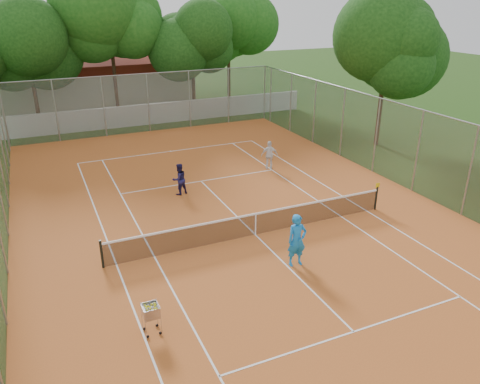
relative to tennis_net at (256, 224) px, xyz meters
name	(u,v)px	position (x,y,z in m)	size (l,w,h in m)	color
ground	(255,235)	(0.00, 0.00, -0.51)	(120.00, 120.00, 0.00)	#1B370F
court_pad	(255,235)	(0.00, 0.00, -0.50)	(18.00, 34.00, 0.02)	#B65B23
court_lines	(255,235)	(0.00, 0.00, -0.49)	(10.98, 23.78, 0.01)	white
tennis_net	(256,224)	(0.00, 0.00, 0.00)	(11.88, 0.10, 0.98)	black
perimeter_fence	(256,189)	(0.00, 0.00, 1.49)	(18.00, 34.00, 4.00)	slate
boundary_wall	(143,115)	(0.00, 19.00, 0.24)	(26.00, 0.30, 1.50)	silver
clubhouse	(93,77)	(-2.00, 29.00, 1.69)	(16.40, 9.00, 4.40)	beige
tropical_trees	(129,51)	(0.00, 22.00, 4.49)	(29.00, 19.00, 10.00)	#11380E
player_near	(297,240)	(0.34, -2.57, 0.47)	(0.70, 0.46, 1.92)	#187CD1
player_far_left	(179,179)	(-1.49, 5.24, 0.28)	(0.74, 0.58, 1.53)	#1B184A
player_far_right	(270,155)	(4.07, 6.64, 0.30)	(0.92, 0.38, 1.58)	white
ball_hopper	(151,318)	(-5.22, -4.09, 0.01)	(0.48, 0.48, 1.00)	#B5B6BD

